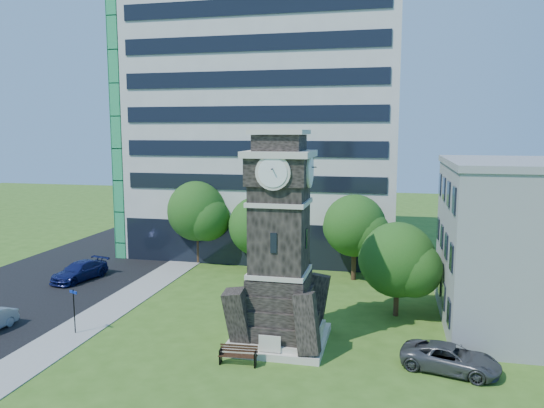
% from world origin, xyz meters
% --- Properties ---
extents(ground, '(160.00, 160.00, 0.00)m').
position_xyz_m(ground, '(0.00, 0.00, 0.00)').
color(ground, '#385E1A').
rests_on(ground, ground).
extents(sidewalk, '(3.00, 70.00, 0.06)m').
position_xyz_m(sidewalk, '(-9.50, 5.00, 0.03)').
color(sidewalk, gray).
rests_on(sidewalk, ground).
extents(street, '(14.00, 80.00, 0.02)m').
position_xyz_m(street, '(-18.00, 5.00, 0.01)').
color(street, black).
rests_on(street, ground).
extents(clock_tower, '(5.40, 5.40, 12.22)m').
position_xyz_m(clock_tower, '(3.00, 2.00, 5.28)').
color(clock_tower, beige).
rests_on(clock_tower, ground).
extents(office_tall, '(26.20, 15.11, 28.60)m').
position_xyz_m(office_tall, '(-3.20, 25.84, 14.22)').
color(office_tall, silver).
rests_on(office_tall, ground).
extents(car_street_north, '(3.20, 5.51, 1.50)m').
position_xyz_m(car_street_north, '(-15.66, 10.98, 0.75)').
color(car_street_north, '#11174C').
rests_on(car_street_north, ground).
extents(car_east_lot, '(5.31, 3.42, 1.36)m').
position_xyz_m(car_east_lot, '(12.28, 0.31, 0.68)').
color(car_east_lot, '#444549').
rests_on(car_east_lot, ground).
extents(park_bench, '(2.01, 0.54, 1.04)m').
position_xyz_m(park_bench, '(1.50, -1.34, 0.55)').
color(park_bench, black).
rests_on(park_bench, ground).
extents(street_sign, '(0.66, 0.07, 2.76)m').
position_xyz_m(street_sign, '(-9.30, 0.54, 1.73)').
color(street_sign, black).
rests_on(street_sign, ground).
extents(tree_nw, '(6.08, 5.53, 7.65)m').
position_xyz_m(tree_nw, '(-8.11, 18.55, 4.69)').
color(tree_nw, '#332114').
rests_on(tree_nw, ground).
extents(tree_nc, '(5.79, 5.27, 6.50)m').
position_xyz_m(tree_nc, '(-2.15, 17.74, 3.71)').
color(tree_nc, '#332114').
rests_on(tree_nc, ground).
extents(tree_ne, '(5.57, 5.07, 7.06)m').
position_xyz_m(tree_ne, '(6.31, 16.09, 4.34)').
color(tree_ne, '#332114').
rests_on(tree_ne, ground).
extents(tree_east, '(5.43, 4.93, 6.27)m').
position_xyz_m(tree_east, '(9.68, 8.10, 3.65)').
color(tree_east, '#332114').
rests_on(tree_east, ground).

